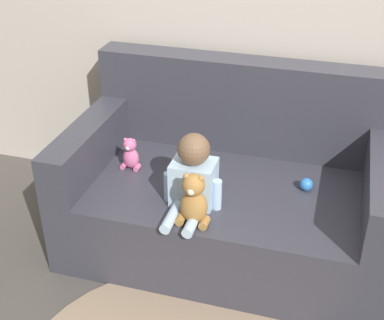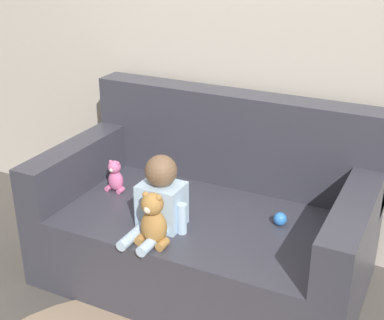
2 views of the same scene
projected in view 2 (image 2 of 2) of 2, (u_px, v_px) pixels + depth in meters
The scene contains 7 objects.
ground_plane at pixel (203, 277), 2.96m from camera, with size 12.00×12.00×0.00m, color #4C4742.
wall_back at pixel (250, 23), 2.90m from camera, with size 8.00×0.05×2.60m.
couch at pixel (209, 221), 2.89m from camera, with size 1.68×0.97×0.96m.
person_baby at pixel (160, 198), 2.58m from camera, with size 0.29×0.38×0.37m.
teddy_bear_brown at pixel (153, 220), 2.45m from camera, with size 0.16×0.12×0.26m.
plush_toy_side at pixel (115, 177), 2.97m from camera, with size 0.11×0.08×0.18m.
toy_ball at pixel (280, 219), 2.64m from camera, with size 0.07×0.07×0.07m.
Camera 2 is at (1.03, -2.22, 1.78)m, focal length 50.00 mm.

